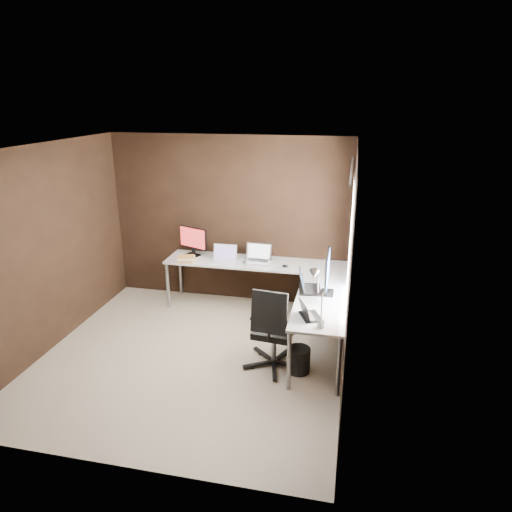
{
  "coord_description": "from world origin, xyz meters",
  "views": [
    {
      "loc": [
        1.77,
        -4.59,
        3.01
      ],
      "look_at": [
        0.59,
        0.95,
        1.02
      ],
      "focal_mm": 32.0,
      "sensor_mm": 36.0,
      "label": 1
    }
  ],
  "objects_px": {
    "laptop_white": "(224,258)",
    "desk_lamp": "(316,290)",
    "laptop_silver": "(258,258)",
    "laptop_black_big": "(307,286)",
    "monitor_right": "(327,271)",
    "wastebasket": "(299,360)",
    "drawer_pedestal": "(319,305)",
    "monitor_left": "(193,240)",
    "laptop_black_small": "(308,314)",
    "office_chair": "(273,344)",
    "book_stack": "(186,259)"
  },
  "relations": [
    {
      "from": "laptop_white",
      "to": "office_chair",
      "type": "distance_m",
      "value": 1.81
    },
    {
      "from": "drawer_pedestal",
      "to": "monitor_left",
      "type": "bearing_deg",
      "value": 167.07
    },
    {
      "from": "drawer_pedestal",
      "to": "laptop_white",
      "type": "height_order",
      "value": "laptop_white"
    },
    {
      "from": "monitor_right",
      "to": "laptop_black_small",
      "type": "bearing_deg",
      "value": 167.32
    },
    {
      "from": "monitor_right",
      "to": "office_chair",
      "type": "height_order",
      "value": "monitor_right"
    },
    {
      "from": "monitor_right",
      "to": "desk_lamp",
      "type": "xyz_separation_m",
      "value": [
        -0.06,
        -0.82,
        0.1
      ]
    },
    {
      "from": "book_stack",
      "to": "monitor_right",
      "type": "bearing_deg",
      "value": -19.13
    },
    {
      "from": "laptop_white",
      "to": "wastebasket",
      "type": "bearing_deg",
      "value": -49.57
    },
    {
      "from": "drawer_pedestal",
      "to": "office_chair",
      "type": "distance_m",
      "value": 1.24
    },
    {
      "from": "laptop_white",
      "to": "laptop_silver",
      "type": "height_order",
      "value": "laptop_silver"
    },
    {
      "from": "laptop_white",
      "to": "office_chair",
      "type": "bearing_deg",
      "value": -56.34
    },
    {
      "from": "drawer_pedestal",
      "to": "wastebasket",
      "type": "height_order",
      "value": "drawer_pedestal"
    },
    {
      "from": "monitor_right",
      "to": "laptop_black_big",
      "type": "xyz_separation_m",
      "value": [
        -0.24,
        0.05,
        -0.23
      ]
    },
    {
      "from": "laptop_black_big",
      "to": "office_chair",
      "type": "distance_m",
      "value": 0.86
    },
    {
      "from": "drawer_pedestal",
      "to": "laptop_black_big",
      "type": "relative_size",
      "value": 1.47
    },
    {
      "from": "laptop_black_big",
      "to": "laptop_black_small",
      "type": "height_order",
      "value": "laptop_black_big"
    },
    {
      "from": "wastebasket",
      "to": "laptop_white",
      "type": "bearing_deg",
      "value": 130.99
    },
    {
      "from": "laptop_silver",
      "to": "laptop_black_small",
      "type": "distance_m",
      "value": 1.86
    },
    {
      "from": "office_chair",
      "to": "monitor_left",
      "type": "bearing_deg",
      "value": 139.56
    },
    {
      "from": "laptop_silver",
      "to": "wastebasket",
      "type": "bearing_deg",
      "value": -61.24
    },
    {
      "from": "laptop_black_big",
      "to": "book_stack",
      "type": "height_order",
      "value": "laptop_black_big"
    },
    {
      "from": "desk_lamp",
      "to": "monitor_right",
      "type": "bearing_deg",
      "value": 64.57
    },
    {
      "from": "book_stack",
      "to": "office_chair",
      "type": "relative_size",
      "value": 0.28
    },
    {
      "from": "laptop_black_small",
      "to": "monitor_left",
      "type": "bearing_deg",
      "value": 24.2
    },
    {
      "from": "laptop_white",
      "to": "office_chair",
      "type": "relative_size",
      "value": 0.34
    },
    {
      "from": "drawer_pedestal",
      "to": "office_chair",
      "type": "bearing_deg",
      "value": -110.5
    },
    {
      "from": "desk_lamp",
      "to": "office_chair",
      "type": "height_order",
      "value": "desk_lamp"
    },
    {
      "from": "laptop_silver",
      "to": "monitor_right",
      "type": "bearing_deg",
      "value": -40.47
    },
    {
      "from": "laptop_white",
      "to": "desk_lamp",
      "type": "height_order",
      "value": "desk_lamp"
    },
    {
      "from": "laptop_black_big",
      "to": "wastebasket",
      "type": "xyz_separation_m",
      "value": [
        0.0,
        -0.69,
        -0.63
      ]
    },
    {
      "from": "laptop_silver",
      "to": "wastebasket",
      "type": "xyz_separation_m",
      "value": [
        0.81,
        -1.58,
        -0.63
      ]
    },
    {
      "from": "drawer_pedestal",
      "to": "office_chair",
      "type": "height_order",
      "value": "office_chair"
    },
    {
      "from": "drawer_pedestal",
      "to": "monitor_right",
      "type": "bearing_deg",
      "value": -78.58
    },
    {
      "from": "laptop_silver",
      "to": "laptop_black_big",
      "type": "height_order",
      "value": "same"
    },
    {
      "from": "laptop_silver",
      "to": "laptop_black_small",
      "type": "height_order",
      "value": "laptop_silver"
    },
    {
      "from": "laptop_white",
      "to": "book_stack",
      "type": "xyz_separation_m",
      "value": [
        -0.54,
        -0.14,
        -0.01
      ]
    },
    {
      "from": "desk_lamp",
      "to": "drawer_pedestal",
      "type": "bearing_deg",
      "value": 71.14
    },
    {
      "from": "book_stack",
      "to": "laptop_black_small",
      "type": "bearing_deg",
      "value": -36.16
    },
    {
      "from": "monitor_left",
      "to": "monitor_right",
      "type": "height_order",
      "value": "monitor_right"
    },
    {
      "from": "monitor_right",
      "to": "monitor_left",
      "type": "bearing_deg",
      "value": 63.21
    },
    {
      "from": "laptop_white",
      "to": "laptop_silver",
      "type": "xyz_separation_m",
      "value": [
        0.48,
        0.09,
        0.0
      ]
    },
    {
      "from": "monitor_right",
      "to": "laptop_silver",
      "type": "bearing_deg",
      "value": 47.37
    },
    {
      "from": "laptop_black_small",
      "to": "wastebasket",
      "type": "distance_m",
      "value": 0.63
    },
    {
      "from": "book_stack",
      "to": "wastebasket",
      "type": "relative_size",
      "value": 0.94
    },
    {
      "from": "drawer_pedestal",
      "to": "desk_lamp",
      "type": "bearing_deg",
      "value": -87.9
    },
    {
      "from": "laptop_black_big",
      "to": "desk_lamp",
      "type": "height_order",
      "value": "desk_lamp"
    },
    {
      "from": "wastebasket",
      "to": "office_chair",
      "type": "bearing_deg",
      "value": 172.49
    },
    {
      "from": "drawer_pedestal",
      "to": "monitor_right",
      "type": "relative_size",
      "value": 0.96
    },
    {
      "from": "laptop_black_small",
      "to": "laptop_white",
      "type": "bearing_deg",
      "value": 17.77
    },
    {
      "from": "laptop_black_big",
      "to": "wastebasket",
      "type": "distance_m",
      "value": 0.93
    }
  ]
}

